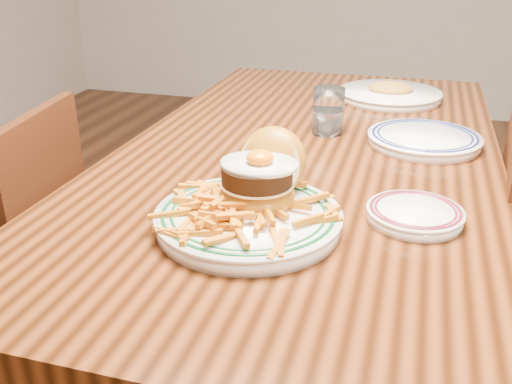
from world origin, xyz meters
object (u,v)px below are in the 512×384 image
(chair_left, at_px, (15,258))
(side_plate, at_px, (415,213))
(main_plate, at_px, (253,202))
(table, at_px, (308,183))

(chair_left, relative_size, side_plate, 5.05)
(main_plate, distance_m, side_plate, 0.28)
(table, height_order, chair_left, chair_left)
(main_plate, bearing_deg, chair_left, 169.31)
(main_plate, bearing_deg, table, 93.21)
(table, relative_size, main_plate, 4.88)
(chair_left, xyz_separation_m, main_plate, (0.70, -0.21, 0.34))
(table, xyz_separation_m, side_plate, (0.25, -0.31, 0.10))
(table, distance_m, chair_left, 0.77)
(chair_left, bearing_deg, table, 6.17)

